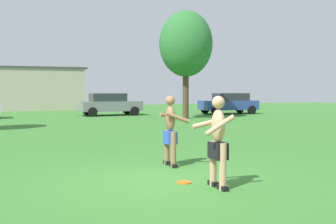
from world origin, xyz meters
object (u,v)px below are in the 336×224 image
object	(u,v)px
frisbee	(184,182)
car_gray_far_end	(110,104)
player_near	(170,129)
car_blue_mid_lot	(229,103)
player_in_black	(218,139)
tree_left_field	(186,44)

from	to	relation	value
frisbee	car_gray_far_end	size ratio (longest dim) A/B	0.07
player_near	car_blue_mid_lot	xyz separation A→B (m)	(11.97, 17.86, -0.07)
player_near	car_gray_far_end	world-z (taller)	player_near
player_in_black	car_blue_mid_lot	xyz separation A→B (m)	(11.98, 20.22, -0.09)
player_near	tree_left_field	world-z (taller)	tree_left_field
player_in_black	car_blue_mid_lot	distance (m)	23.50
frisbee	tree_left_field	distance (m)	18.33
car_blue_mid_lot	tree_left_field	distance (m)	7.30
car_gray_far_end	tree_left_field	size ratio (longest dim) A/B	0.64
player_in_black	frisbee	xyz separation A→B (m)	(-0.42, 0.59, -0.90)
frisbee	tree_left_field	world-z (taller)	tree_left_field
car_gray_far_end	tree_left_field	distance (m)	7.31
player_in_black	car_gray_far_end	size ratio (longest dim) A/B	0.40
frisbee	player_in_black	bearing A→B (deg)	-54.76
frisbee	tree_left_field	bearing A→B (deg)	65.82
frisbee	tree_left_field	xyz separation A→B (m)	(7.26, 16.17, 4.67)
car_gray_far_end	tree_left_field	bearing A→B (deg)	-53.35
player_in_black	tree_left_field	bearing A→B (deg)	67.80
car_gray_far_end	tree_left_field	xyz separation A→B (m)	(3.70, -4.98, 3.86)
player_near	player_in_black	world-z (taller)	player_in_black
car_gray_far_end	player_in_black	bearing A→B (deg)	-98.21
player_in_black	car_gray_far_end	distance (m)	21.96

